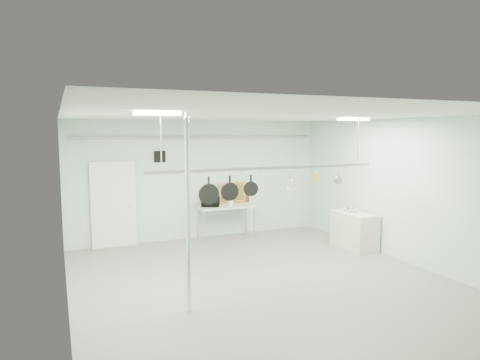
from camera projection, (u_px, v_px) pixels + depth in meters
name	position (u px, v px, depth m)	size (l,w,h in m)	color
floor	(266.00, 284.00, 8.15)	(8.00, 8.00, 0.00)	gray
ceiling	(267.00, 116.00, 7.79)	(7.00, 8.00, 0.02)	silver
back_wall	(200.00, 179.00, 11.61)	(7.00, 0.02, 3.20)	silver
right_wall	(409.00, 191.00, 9.34)	(0.02, 8.00, 3.20)	silver
door	(114.00, 206.00, 10.72)	(1.10, 0.10, 2.20)	silver
wall_vent	(160.00, 157.00, 11.08)	(0.30, 0.04, 0.30)	black
conduit_pipe	(201.00, 137.00, 11.39)	(0.07, 0.07, 6.60)	gray
chrome_pole	(188.00, 214.00, 6.75)	(0.08, 0.08, 3.20)	silver
prep_table	(226.00, 208.00, 11.57)	(1.60, 0.70, 0.91)	#A7C5B3
side_cabinet	(354.00, 231.00, 10.62)	(0.60, 1.20, 0.90)	beige
pot_rack	(269.00, 166.00, 8.25)	(4.80, 0.06, 1.00)	#B7B7BC
light_panel_left	(157.00, 114.00, 6.19)	(0.65, 0.30, 0.05)	white
light_panel_right	(353.00, 119.00, 9.28)	(0.65, 0.30, 0.05)	white
microwave	(210.00, 202.00, 11.40)	(0.48, 0.32, 0.27)	black
coffee_canister	(230.00, 202.00, 11.44)	(0.14, 0.14, 0.20)	silver
painting_large	(232.00, 193.00, 11.92)	(0.78, 0.05, 0.58)	#BB7432
painting_small	(244.00, 198.00, 12.08)	(0.30, 0.04, 0.25)	#372613
fruit_bowl	(350.00, 210.00, 10.69)	(0.33, 0.33, 0.08)	white
skillet_left	(209.00, 190.00, 7.81)	(0.39, 0.06, 0.51)	black
skillet_mid	(230.00, 189.00, 7.97)	(0.35, 0.06, 0.49)	black
skillet_right	(251.00, 185.00, 8.13)	(0.28, 0.06, 0.40)	black
whisk	(290.00, 182.00, 8.46)	(0.20, 0.20, 0.36)	silver
grater	(316.00, 177.00, 8.70)	(0.09, 0.02, 0.23)	yellow
saucepan	(338.00, 177.00, 8.92)	(0.16, 0.08, 0.27)	silver
fruit_cluster	(350.00, 209.00, 10.68)	(0.24, 0.24, 0.09)	#AE2610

